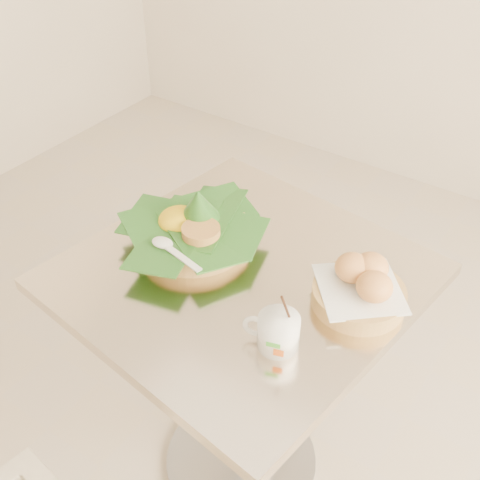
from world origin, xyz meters
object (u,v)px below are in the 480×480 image
Objects in this scene: cafe_table at (241,340)px; bread_basket at (361,287)px; rice_basket at (193,226)px; coffee_mug at (277,331)px.

cafe_table is 3.40× the size of bread_basket.
rice_basket is (-0.15, 0.03, 0.26)m from cafe_table.
cafe_table is at bearing -9.49° from rice_basket.
coffee_mug is at bearing -37.75° from cafe_table.
rice_basket is 0.37m from coffee_mug.
bread_basket is at bearing 68.33° from coffee_mug.
cafe_table is at bearing -166.37° from bread_basket.
rice_basket is 0.41m from bread_basket.
rice_basket is 2.33× the size of coffee_mug.
cafe_table is 5.60× the size of coffee_mug.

